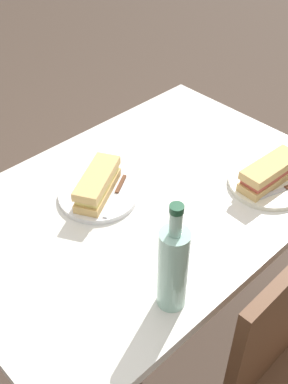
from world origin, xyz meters
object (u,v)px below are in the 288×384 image
baguette_sandwich_near (98,184)px  water_bottle (173,267)px  plate_near (98,195)px  plate_far (267,184)px  dining_table (144,229)px  knife_far (285,188)px  baguette_sandwich_far (270,172)px  knife_near (117,193)px

baguette_sandwich_near → water_bottle: 0.41m
plate_near → plate_far: size_ratio=1.00×
baguette_sandwich_near → plate_near: bearing=90.0°
plate_near → baguette_sandwich_near: (0.00, -0.00, 0.04)m
dining_table → plate_near: (0.09, -0.09, 0.13)m
plate_far → water_bottle: bearing=10.1°
dining_table → knife_far: bearing=138.9°
water_bottle → dining_table: bearing=-123.9°
plate_far → knife_far: knife_far is taller
baguette_sandwich_near → water_bottle: bearing=74.4°
plate_near → plate_far: same height
plate_near → water_bottle: (0.11, 0.39, 0.11)m
plate_near → plate_far: 0.49m
knife_far → water_bottle: (0.50, 0.03, 0.10)m
baguette_sandwich_near → knife_far: (-0.39, 0.35, -0.03)m
baguette_sandwich_far → water_bottle: bearing=10.1°
knife_near → knife_far: (-0.36, 0.31, 0.00)m
dining_table → knife_near: (0.06, -0.05, 0.14)m
plate_far → knife_far: 0.06m
plate_far → knife_far: bearing=99.2°
baguette_sandwich_near → knife_near: 0.06m
dining_table → knife_far: (-0.30, 0.26, 0.14)m
baguette_sandwich_far → knife_near: bearing=-36.7°
knife_near → plate_far: (-0.35, 0.26, -0.01)m
plate_far → baguette_sandwich_far: size_ratio=1.12×
baguette_sandwich_near → knife_far: bearing=138.1°
baguette_sandwich_near → plate_far: (-0.39, 0.30, -0.04)m
plate_near → baguette_sandwich_far: size_ratio=1.12×
water_bottle → baguette_sandwich_far: bearing=-169.9°
plate_far → knife_far: size_ratio=1.28×
knife_near → plate_far: size_ratio=0.71×
plate_far → baguette_sandwich_far: (-0.00, 0.00, 0.04)m
plate_near → knife_far: bearing=138.1°
plate_near → baguette_sandwich_near: 0.04m
plate_far → water_bottle: size_ratio=0.77×
knife_near → knife_far: bearing=138.8°
knife_near → baguette_sandwich_far: (-0.35, 0.26, 0.03)m
baguette_sandwich_near → baguette_sandwich_far: bearing=142.2°
dining_table → knife_near: knife_near is taller
dining_table → knife_near: 0.16m
baguette_sandwich_near → baguette_sandwich_far: size_ratio=1.01×
baguette_sandwich_far → water_bottle: 0.51m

